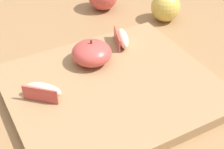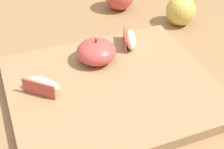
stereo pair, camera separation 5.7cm
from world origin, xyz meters
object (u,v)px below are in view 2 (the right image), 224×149
(apple_wedge_front, at_px, (42,85))
(whole_apple_golden, at_px, (181,10))
(apple_wedge_left, at_px, (130,39))
(cutting_board, at_px, (112,88))
(apple_half_skin_up, at_px, (96,52))

(apple_wedge_front, height_order, whole_apple_golden, whole_apple_golden)
(apple_wedge_left, bearing_deg, apple_wedge_front, -158.22)
(apple_wedge_front, bearing_deg, apple_wedge_left, 21.78)
(cutting_board, xyz_separation_m, whole_apple_golden, (0.23, 0.17, 0.02))
(apple_half_skin_up, height_order, whole_apple_golden, whole_apple_golden)
(apple_half_skin_up, relative_size, whole_apple_golden, 0.98)
(cutting_board, bearing_deg, apple_half_skin_up, 91.37)
(apple_half_skin_up, bearing_deg, apple_wedge_left, 17.88)
(cutting_board, relative_size, apple_wedge_front, 5.75)
(cutting_board, xyz_separation_m, apple_wedge_left, (0.08, 0.10, 0.02))
(apple_wedge_front, relative_size, apple_wedge_left, 0.92)
(cutting_board, relative_size, apple_half_skin_up, 4.71)
(cutting_board, distance_m, apple_wedge_front, 0.12)
(cutting_board, distance_m, apple_wedge_left, 0.13)
(apple_half_skin_up, bearing_deg, apple_wedge_front, -155.61)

